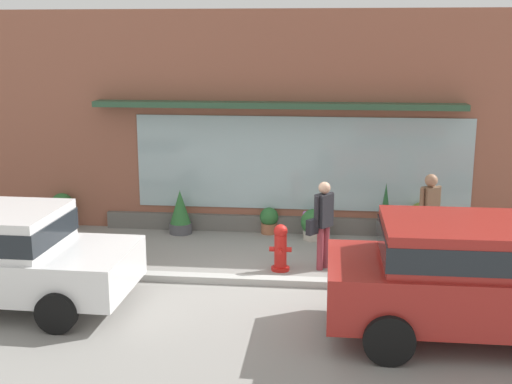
{
  "coord_description": "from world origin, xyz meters",
  "views": [
    {
      "loc": [
        1.09,
        -11.0,
        4.13
      ],
      "look_at": [
        -0.25,
        1.2,
        1.3
      ],
      "focal_mm": 46.94,
      "sensor_mm": 36.0,
      "label": 1
    }
  ],
  "objects_px": {
    "fire_hydrant": "(280,248)",
    "parked_car_red": "(477,273)",
    "potted_plant_window_center": "(62,208)",
    "potted_plant_window_right": "(180,213)",
    "pedestrian_with_handbag": "(323,219)",
    "potted_plant_low_front": "(313,224)",
    "potted_plant_near_hydrant": "(422,220)",
    "pedestrian_passerby": "(429,212)",
    "potted_plant_window_left": "(269,220)",
    "potted_plant_corner_tall": "(385,213)"
  },
  "relations": [
    {
      "from": "fire_hydrant",
      "to": "parked_car_red",
      "type": "bearing_deg",
      "value": -41.01
    },
    {
      "from": "potted_plant_window_center",
      "to": "potted_plant_window_right",
      "type": "bearing_deg",
      "value": -2.71
    },
    {
      "from": "pedestrian_with_handbag",
      "to": "potted_plant_window_center",
      "type": "bearing_deg",
      "value": -71.92
    },
    {
      "from": "potted_plant_low_front",
      "to": "potted_plant_near_hydrant",
      "type": "height_order",
      "value": "potted_plant_near_hydrant"
    },
    {
      "from": "fire_hydrant",
      "to": "potted_plant_window_center",
      "type": "distance_m",
      "value": 5.5
    },
    {
      "from": "potted_plant_near_hydrant",
      "to": "potted_plant_window_right",
      "type": "xyz_separation_m",
      "value": [
        -5.14,
        -0.22,
        0.07
      ]
    },
    {
      "from": "fire_hydrant",
      "to": "pedestrian_passerby",
      "type": "distance_m",
      "value": 2.8
    },
    {
      "from": "potted_plant_window_center",
      "to": "pedestrian_passerby",
      "type": "bearing_deg",
      "value": -12.35
    },
    {
      "from": "potted_plant_low_front",
      "to": "potted_plant_near_hydrant",
      "type": "relative_size",
      "value": 0.84
    },
    {
      "from": "pedestrian_with_handbag",
      "to": "potted_plant_near_hydrant",
      "type": "height_order",
      "value": "pedestrian_with_handbag"
    },
    {
      "from": "parked_car_red",
      "to": "potted_plant_near_hydrant",
      "type": "height_order",
      "value": "parked_car_red"
    },
    {
      "from": "pedestrian_passerby",
      "to": "potted_plant_low_front",
      "type": "relative_size",
      "value": 2.67
    },
    {
      "from": "pedestrian_with_handbag",
      "to": "parked_car_red",
      "type": "relative_size",
      "value": 0.38
    },
    {
      "from": "parked_car_red",
      "to": "potted_plant_low_front",
      "type": "bearing_deg",
      "value": 117.78
    },
    {
      "from": "potted_plant_window_left",
      "to": "parked_car_red",
      "type": "bearing_deg",
      "value": -55.65
    },
    {
      "from": "potted_plant_low_front",
      "to": "potted_plant_corner_tall",
      "type": "relative_size",
      "value": 0.54
    },
    {
      "from": "fire_hydrant",
      "to": "potted_plant_window_right",
      "type": "xyz_separation_m",
      "value": [
        -2.32,
        2.12,
        0.03
      ]
    },
    {
      "from": "fire_hydrant",
      "to": "potted_plant_window_right",
      "type": "bearing_deg",
      "value": 137.52
    },
    {
      "from": "potted_plant_window_center",
      "to": "parked_car_red",
      "type": "bearing_deg",
      "value": -31.1
    },
    {
      "from": "parked_car_red",
      "to": "potted_plant_corner_tall",
      "type": "distance_m",
      "value": 4.77
    },
    {
      "from": "potted_plant_low_front",
      "to": "potted_plant_window_right",
      "type": "xyz_separation_m",
      "value": [
        -2.86,
        0.13,
        0.13
      ]
    },
    {
      "from": "pedestrian_with_handbag",
      "to": "potted_plant_near_hydrant",
      "type": "bearing_deg",
      "value": 174.72
    },
    {
      "from": "potted_plant_low_front",
      "to": "potted_plant_corner_tall",
      "type": "xyz_separation_m",
      "value": [
        1.48,
        0.16,
        0.25
      ]
    },
    {
      "from": "potted_plant_window_center",
      "to": "potted_plant_window_right",
      "type": "relative_size",
      "value": 0.82
    },
    {
      "from": "fire_hydrant",
      "to": "potted_plant_corner_tall",
      "type": "bearing_deg",
      "value": 46.68
    },
    {
      "from": "potted_plant_corner_tall",
      "to": "potted_plant_window_right",
      "type": "bearing_deg",
      "value": -179.64
    },
    {
      "from": "potted_plant_window_center",
      "to": "potted_plant_low_front",
      "type": "relative_size",
      "value": 1.22
    },
    {
      "from": "pedestrian_with_handbag",
      "to": "potted_plant_window_center",
      "type": "distance_m",
      "value": 6.15
    },
    {
      "from": "pedestrian_with_handbag",
      "to": "potted_plant_corner_tall",
      "type": "bearing_deg",
      "value": -174.56
    },
    {
      "from": "potted_plant_near_hydrant",
      "to": "fire_hydrant",
      "type": "bearing_deg",
      "value": -140.22
    },
    {
      "from": "parked_car_red",
      "to": "pedestrian_passerby",
      "type": "bearing_deg",
      "value": 94.21
    },
    {
      "from": "potted_plant_low_front",
      "to": "parked_car_red",
      "type": "bearing_deg",
      "value": -62.47
    },
    {
      "from": "parked_car_red",
      "to": "potted_plant_window_left",
      "type": "relative_size",
      "value": 7.49
    },
    {
      "from": "pedestrian_with_handbag",
      "to": "potted_plant_window_right",
      "type": "xyz_separation_m",
      "value": [
        -3.07,
        1.97,
        -0.49
      ]
    },
    {
      "from": "potted_plant_low_front",
      "to": "potted_plant_window_left",
      "type": "relative_size",
      "value": 1.14
    },
    {
      "from": "parked_car_red",
      "to": "potted_plant_corner_tall",
      "type": "bearing_deg",
      "value": 100.79
    },
    {
      "from": "potted_plant_window_center",
      "to": "pedestrian_with_handbag",
      "type": "bearing_deg",
      "value": -19.99
    },
    {
      "from": "potted_plant_low_front",
      "to": "potted_plant_near_hydrant",
      "type": "bearing_deg",
      "value": 8.85
    },
    {
      "from": "pedestrian_passerby",
      "to": "potted_plant_window_left",
      "type": "bearing_deg",
      "value": 118.36
    },
    {
      "from": "potted_plant_near_hydrant",
      "to": "potted_plant_corner_tall",
      "type": "relative_size",
      "value": 0.64
    },
    {
      "from": "parked_car_red",
      "to": "potted_plant_window_right",
      "type": "bearing_deg",
      "value": 138.58
    },
    {
      "from": "pedestrian_with_handbag",
      "to": "potted_plant_window_left",
      "type": "xyz_separation_m",
      "value": [
        -1.16,
        2.17,
        -0.65
      ]
    },
    {
      "from": "pedestrian_passerby",
      "to": "parked_car_red",
      "type": "height_order",
      "value": "pedestrian_passerby"
    },
    {
      "from": "parked_car_red",
      "to": "potted_plant_window_right",
      "type": "height_order",
      "value": "parked_car_red"
    },
    {
      "from": "potted_plant_corner_tall",
      "to": "potted_plant_near_hydrant",
      "type": "bearing_deg",
      "value": 13.95
    },
    {
      "from": "potted_plant_window_center",
      "to": "potted_plant_low_front",
      "type": "height_order",
      "value": "potted_plant_window_center"
    },
    {
      "from": "fire_hydrant",
      "to": "potted_plant_window_center",
      "type": "relative_size",
      "value": 1.1
    },
    {
      "from": "fire_hydrant",
      "to": "potted_plant_corner_tall",
      "type": "xyz_separation_m",
      "value": [
        2.03,
        2.15,
        0.15
      ]
    },
    {
      "from": "potted_plant_window_right",
      "to": "potted_plant_window_left",
      "type": "relative_size",
      "value": 1.68
    },
    {
      "from": "pedestrian_passerby",
      "to": "parked_car_red",
      "type": "distance_m",
      "value": 3.09
    }
  ]
}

